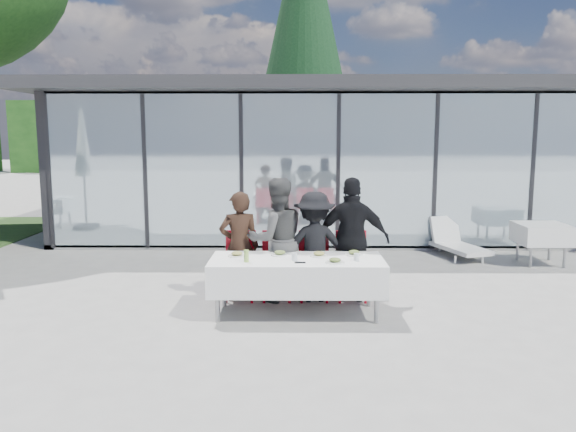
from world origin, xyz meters
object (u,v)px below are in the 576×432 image
at_px(dining_table, 297,274).
at_px(plate_extra, 335,261).
at_px(diner_a, 239,246).
at_px(plate_b, 280,253).
at_px(plate_a, 237,254).
at_px(diner_chair_a, 240,261).
at_px(conifer_tree, 304,29).
at_px(plate_d, 354,253).
at_px(juice_bottle, 246,256).
at_px(diner_b, 277,240).
at_px(lounger, 456,242).
at_px(plate_c, 319,254).
at_px(diner_chair_c, 314,262).
at_px(diner_c, 314,247).
at_px(folded_eyeglasses, 300,263).
at_px(diner_chair_d, 351,262).
at_px(spare_table_right, 542,234).
at_px(diner_chair_b, 277,262).
at_px(diner_d, 352,240).

distance_m(dining_table, plate_extra, 0.59).
bearing_deg(diner_a, plate_b, 131.36).
relative_size(plate_a, plate_b, 1.00).
height_order(diner_chair_a, conifer_tree, conifer_tree).
height_order(plate_d, juice_bottle, juice_bottle).
bearing_deg(diner_b, lounger, -155.28).
bearing_deg(plate_d, plate_a, -176.50).
bearing_deg(plate_b, plate_c, -5.90).
distance_m(diner_b, juice_bottle, 0.93).
xyz_separation_m(diner_chair_c, conifer_tree, (0.07, 12.35, 5.45)).
distance_m(diner_c, plate_c, 0.51).
bearing_deg(folded_eyeglasses, lounger, 51.69).
xyz_separation_m(diner_chair_d, spare_table_right, (3.69, 2.21, 0.02)).
relative_size(diner_chair_a, folded_eyeglasses, 6.96).
bearing_deg(diner_chair_b, folded_eyeglasses, -72.48).
distance_m(diner_c, plate_b, 0.66).
relative_size(diner_chair_c, diner_d, 0.55).
distance_m(diner_c, conifer_tree, 13.50).
bearing_deg(plate_b, diner_chair_b, 95.43).
bearing_deg(diner_d, plate_c, 51.97).
height_order(diner_d, juice_bottle, diner_d).
distance_m(diner_chair_d, plate_extra, 1.07).
xyz_separation_m(diner_d, plate_extra, (-0.31, -0.89, -0.11)).
bearing_deg(juice_bottle, plate_a, 114.90).
bearing_deg(spare_table_right, juice_bottle, -148.33).
bearing_deg(juice_bottle, diner_b, 66.85).
height_order(diner_b, diner_chair_c, diner_b).
height_order(juice_bottle, lounger, juice_bottle).
bearing_deg(plate_a, diner_b, 45.07).
bearing_deg(folded_eyeglasses, diner_chair_d, 53.30).
bearing_deg(lounger, diner_c, -133.74).
height_order(plate_a, lounger, plate_a).
height_order(diner_d, plate_extra, diner_d).
height_order(dining_table, diner_d, diner_d).
bearing_deg(diner_b, diner_chair_a, -27.91).
bearing_deg(diner_c, plate_b, 37.81).
relative_size(plate_c, spare_table_right, 0.28).
distance_m(plate_extra, spare_table_right, 5.14).
relative_size(plate_a, plate_extra, 1.00).
height_order(plate_a, plate_b, same).
distance_m(diner_chair_b, plate_a, 0.84).
bearing_deg(diner_chair_d, diner_chair_c, 180.00).
distance_m(diner_chair_c, spare_table_right, 4.78).
distance_m(plate_a, plate_d, 1.57).
relative_size(folded_eyeglasses, conifer_tree, 0.01).
height_order(diner_chair_a, diner_d, diner_d).
xyz_separation_m(diner_d, plate_d, (-0.02, -0.42, -0.11)).
distance_m(diner_a, plate_c, 1.22).
relative_size(diner_chair_b, plate_a, 4.00).
relative_size(dining_table, lounger, 1.56).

